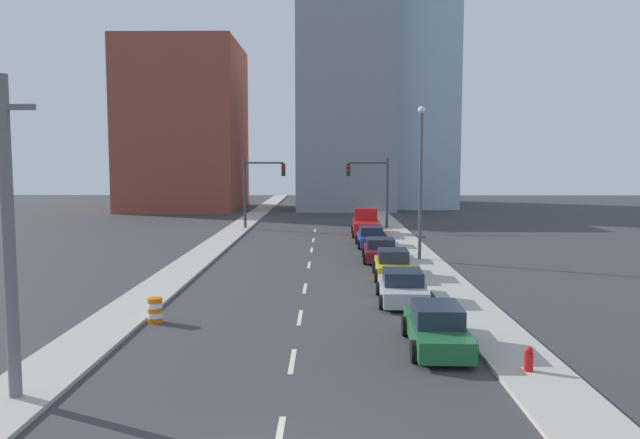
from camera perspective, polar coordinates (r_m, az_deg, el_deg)
name	(u,v)px	position (r m, az deg, el deg)	size (l,w,h in m)	color
sidewalk_left	(244,224)	(60.83, -6.97, -0.37)	(2.24, 97.45, 0.13)	#ADA89E
sidewalk_right	(388,224)	(60.58, 6.27, -0.39)	(2.24, 97.45, 0.13)	#ADA89E
lane_stripe_at_2m	(279,439)	(14.65, -3.77, -19.36)	(0.16, 2.40, 0.01)	beige
lane_stripe_at_7m	(292,361)	(19.65, -2.54, -12.79)	(0.16, 2.40, 0.01)	beige
lane_stripe_at_13m	(300,317)	(24.78, -1.85, -8.93)	(0.16, 2.40, 0.01)	beige
lane_stripe_at_18m	(305,288)	(30.24, -1.38, -6.30)	(0.16, 2.40, 0.01)	beige
lane_stripe_at_25m	(309,265)	(36.89, -1.01, -4.17)	(0.16, 2.40, 0.01)	beige
lane_stripe_at_31m	(312,250)	(43.05, -0.77, -2.79)	(0.16, 2.40, 0.01)	beige
lane_stripe_at_37m	(313,240)	(48.31, -0.62, -1.90)	(0.16, 2.40, 0.01)	beige
lane_stripe_at_43m	(315,230)	(55.00, -0.46, -1.00)	(0.16, 2.40, 0.01)	beige
building_brick_left	(185,127)	(81.39, -12.24, 8.22)	(14.00, 16.00, 20.65)	brown
building_office_center	(344,96)	(83.74, 2.25, 11.22)	(12.00, 20.00, 29.28)	gray
building_glass_right	(400,60)	(88.93, 7.31, 14.31)	(13.00, 20.00, 39.95)	#99B7CC
traffic_signal_left	(256,184)	(56.19, -5.86, 3.25)	(3.76, 0.35, 6.35)	#38383D
traffic_signal_right	(376,184)	(56.00, 5.12, 3.25)	(3.76, 0.35, 6.35)	#38383D
utility_pole_left_near	(8,237)	(17.40, -26.59, -1.42)	(1.60, 0.32, 8.24)	slate
traffic_barrel	(155,310)	(24.73, -14.85, -8.02)	(0.56, 0.56, 0.95)	orange
street_lamp	(421,173)	(38.42, 9.20, 4.21)	(0.44, 0.44, 9.40)	#4C4C51
fire_hydrant	(529,361)	(19.25, 18.54, -12.18)	(0.26, 0.26, 0.84)	red
sedan_green	(437,328)	(21.04, 10.63, -9.75)	(2.09, 4.72, 1.46)	#1E6033
sedan_silver	(403,288)	(27.48, 7.55, -6.19)	(2.28, 4.48, 1.40)	#B2B2BC
sedan_yellow	(393,265)	(33.00, 6.68, -4.14)	(2.14, 4.36, 1.50)	gold
sedan_maroon	(380,251)	(38.44, 5.54, -2.84)	(2.29, 4.34, 1.40)	maroon
sedan_blue	(371,237)	(44.80, 4.66, -1.64)	(2.10, 4.51, 1.44)	navy
pickup_truck_red	(366,225)	(51.60, 4.22, -0.47)	(2.46, 5.64, 2.19)	red
sedan_teal	(367,221)	(57.33, 4.30, -0.14)	(2.25, 4.31, 1.36)	#196B75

